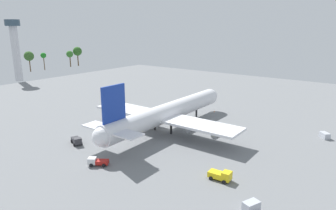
% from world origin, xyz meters
% --- Properties ---
extents(ground_plane, '(243.03, 243.03, 0.00)m').
position_xyz_m(ground_plane, '(0.00, 0.00, 0.00)').
color(ground_plane, slate).
extents(cargo_airplane, '(60.76, 51.56, 18.27)m').
position_xyz_m(cargo_airplane, '(-0.30, -0.00, 5.76)').
color(cargo_airplane, silver).
rests_on(cargo_airplane, ground_plane).
extents(fuel_truck, '(4.21, 5.00, 1.98)m').
position_xyz_m(fuel_truck, '(-31.22, -1.88, 1.02)').
color(fuel_truck, silver).
rests_on(fuel_truck, ground_plane).
extents(baggage_tug, '(2.88, 5.09, 2.31)m').
position_xyz_m(baggage_tug, '(-19.86, -29.06, 1.15)').
color(baggage_tug, yellow).
rests_on(baggage_tug, ground_plane).
extents(cargo_loader, '(4.59, 2.66, 1.96)m').
position_xyz_m(cargo_loader, '(5.47, 25.80, 1.01)').
color(cargo_loader, silver).
rests_on(cargo_loader, ground_plane).
extents(catering_truck, '(3.86, 5.34, 2.23)m').
position_xyz_m(catering_truck, '(-25.64, 13.42, 1.10)').
color(catering_truck, '#333338').
rests_on(catering_truck, ground_plane).
extents(cargo_container_fore, '(3.51, 2.88, 1.95)m').
position_xyz_m(cargo_container_fore, '(-26.95, -38.75, 0.97)').
color(cargo_container_fore, '#B7BCC6').
rests_on(cargo_container_fore, ground_plane).
extents(cargo_container_aft, '(3.47, 3.45, 1.73)m').
position_xyz_m(cargo_container_aft, '(21.70, -42.52, 0.87)').
color(cargo_container_aft, '#B7BCC6').
rests_on(cargo_container_aft, ground_plane).
extents(safety_cone_nose, '(0.42, 0.42, 0.60)m').
position_xyz_m(safety_cone_nose, '(27.34, -2.43, 0.30)').
color(safety_cone_nose, orange).
rests_on(safety_cone_nose, ground_plane).
extents(control_tower, '(8.42, 8.42, 36.48)m').
position_xyz_m(control_tower, '(17.74, 127.41, 21.67)').
color(control_tower, silver).
rests_on(control_tower, ground_plane).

